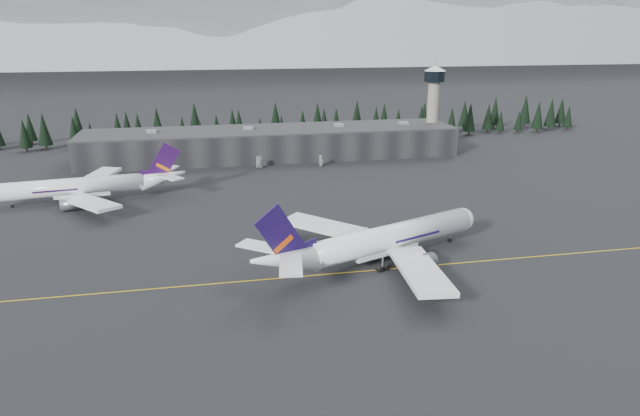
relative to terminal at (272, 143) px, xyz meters
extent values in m
plane|color=black|center=(0.00, -125.00, -6.30)|extent=(1400.00, 1400.00, 0.00)
cube|color=gold|center=(0.00, -127.00, -6.29)|extent=(400.00, 0.40, 0.02)
cube|color=black|center=(0.00, 0.00, -0.30)|extent=(160.00, 30.00, 12.00)
cube|color=#333335|center=(0.00, 0.00, 6.00)|extent=(160.00, 30.00, 0.60)
cylinder|color=gray|center=(75.00, 3.00, 9.70)|extent=(5.20, 5.20, 32.00)
cylinder|color=black|center=(75.00, 3.00, 26.95)|extent=(9.20, 9.20, 4.50)
cone|color=silver|center=(75.00, 3.00, 30.40)|extent=(10.00, 10.00, 2.00)
cube|color=black|center=(0.00, 37.00, 1.20)|extent=(360.00, 20.00, 15.00)
cylinder|color=white|center=(15.19, -120.56, -0.67)|extent=(45.96, 23.18, 6.14)
sphere|color=white|center=(37.03, -111.82, -0.67)|extent=(6.14, 6.14, 6.14)
cone|color=white|center=(-13.30, -131.96, 0.25)|extent=(18.23, 12.08, 8.89)
cube|color=white|center=(3.60, -108.12, -2.31)|extent=(27.17, 24.74, 2.62)
cylinder|color=gray|center=(11.38, -111.07, -4.05)|extent=(7.62, 6.08, 3.89)
cube|color=white|center=(15.38, -137.56, -2.31)|extent=(11.22, 29.37, 2.62)
cylinder|color=gray|center=(18.99, -130.06, -4.05)|extent=(7.62, 6.08, 3.89)
cube|color=#1D0E44|center=(-13.78, -132.15, 5.46)|extent=(12.22, 5.29, 15.23)
cube|color=#DC4E0C|center=(-13.59, -132.08, 3.93)|extent=(4.84, 2.38, 3.75)
cube|color=white|center=(-17.48, -127.02, 1.68)|extent=(11.69, 10.57, 0.51)
cube|color=white|center=(-12.92, -138.42, 1.68)|extent=(6.16, 11.79, 0.51)
cylinder|color=black|center=(33.23, -113.34, -4.77)|extent=(0.51, 0.51, 3.07)
cylinder|color=black|center=(6.83, -118.95, -4.77)|extent=(0.51, 0.51, 3.07)
cylinder|color=black|center=(10.25, -127.49, -4.77)|extent=(0.51, 0.51, 3.07)
cylinder|color=white|center=(-71.38, -54.98, -1.09)|extent=(43.95, 10.98, 5.68)
cone|color=white|center=(-43.17, -51.51, -0.24)|extent=(16.49, 7.59, 8.23)
cube|color=white|center=(-63.94, -68.86, -2.60)|extent=(21.44, 26.09, 2.43)
cylinder|color=gray|center=(-70.22, -64.39, -4.22)|extent=(6.55, 4.33, 3.60)
cube|color=white|center=(-67.53, -39.71, -2.60)|extent=(16.58, 27.50, 2.43)
cylinder|color=gray|center=(-72.54, -45.58, -4.22)|extent=(6.55, 4.33, 3.60)
cube|color=#2D0E44|center=(-42.70, -51.45, 4.60)|extent=(11.97, 1.94, 14.11)
cube|color=orange|center=(-42.89, -51.47, 3.17)|extent=(4.65, 1.09, 3.47)
cube|color=white|center=(-40.59, -56.92, 1.09)|extent=(9.68, 10.89, 0.47)
cube|color=white|center=(-41.98, -45.63, 1.09)|extent=(7.99, 11.26, 0.47)
cylinder|color=black|center=(-89.25, -57.19, -4.88)|extent=(0.47, 0.47, 2.84)
cylinder|color=black|center=(-64.27, -58.40, -4.88)|extent=(0.47, 0.47, 2.84)
cylinder|color=black|center=(-65.32, -49.94, -4.88)|extent=(0.47, 0.47, 2.84)
imported|color=#BEBDBF|center=(-7.59, -19.52, -5.58)|extent=(2.82, 5.36, 1.44)
imported|color=silver|center=(17.72, -20.88, -5.52)|extent=(4.81, 2.53, 1.56)
camera|label=1|loc=(-28.52, -244.42, 47.55)|focal=32.00mm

